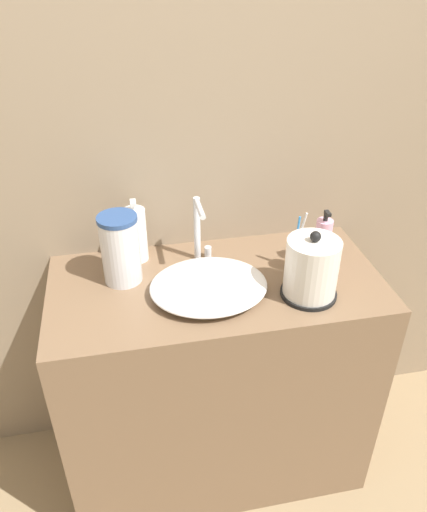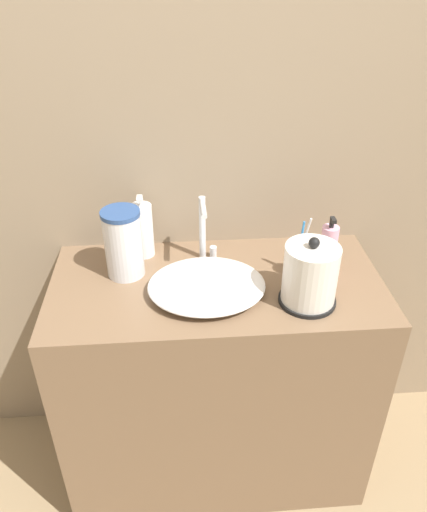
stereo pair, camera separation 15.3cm
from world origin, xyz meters
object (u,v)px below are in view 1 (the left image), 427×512
(faucet, at_px, (199,228))
(water_pitcher, at_px, (120,249))
(lotion_bottle, at_px, (136,234))
(toothbrush_cup, at_px, (297,257))
(shampoo_bottle, at_px, (322,242))
(electric_kettle, at_px, (311,270))

(faucet, xyz_separation_m, water_pitcher, (-0.26, -0.06, -0.01))
(lotion_bottle, bearing_deg, toothbrush_cup, -18.09)
(toothbrush_cup, xyz_separation_m, water_pitcher, (-0.56, 0.05, 0.07))
(shampoo_bottle, bearing_deg, toothbrush_cup, -170.61)
(lotion_bottle, relative_size, shampoo_bottle, 1.11)
(toothbrush_cup, xyz_separation_m, shampoo_bottle, (0.09, 0.01, 0.04))
(toothbrush_cup, distance_m, shampoo_bottle, 0.10)
(faucet, xyz_separation_m, lotion_bottle, (-0.20, 0.05, -0.03))
(toothbrush_cup, relative_size, lotion_bottle, 0.92)
(electric_kettle, height_order, lotion_bottle, same)
(shampoo_bottle, distance_m, water_pitcher, 0.65)
(electric_kettle, height_order, water_pitcher, water_pitcher)
(water_pitcher, bearing_deg, toothbrush_cup, -5.51)
(toothbrush_cup, height_order, water_pitcher, water_pitcher)
(electric_kettle, relative_size, water_pitcher, 0.98)
(faucet, height_order, electric_kettle, faucet)
(faucet, xyz_separation_m, electric_kettle, (0.29, -0.26, -0.03))
(faucet, bearing_deg, electric_kettle, -41.17)
(lotion_bottle, xyz_separation_m, shampoo_bottle, (0.59, -0.15, -0.01))
(lotion_bottle, height_order, shampoo_bottle, lotion_bottle)
(electric_kettle, xyz_separation_m, lotion_bottle, (-0.50, 0.30, 0.01))
(faucet, relative_size, water_pitcher, 1.00)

